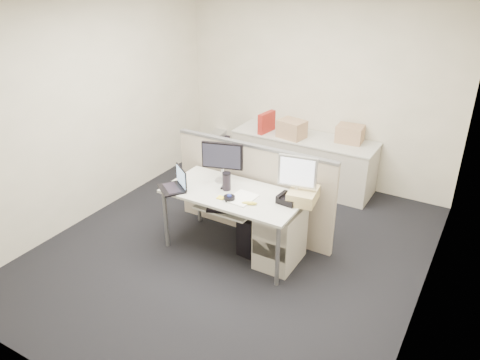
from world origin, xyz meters
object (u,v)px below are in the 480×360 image
Objects in this scene: monitor_main at (223,162)px; desk_phone at (288,200)px; desk at (234,198)px; laptop at (171,180)px.

desk_phone is at bearing -23.63° from monitor_main.
desk is 3.24× the size of monitor_main.
desk is 4.72× the size of laptop.
monitor_main reaches higher than desk_phone.
desk is 0.61m from desk_phone.
desk_phone is (0.60, 0.08, 0.10)m from desk.
laptop reaches higher than desk_phone.
monitor_main is 0.60m from laptop.
desk is 0.70m from laptop.
monitor_main is 0.88m from desk_phone.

